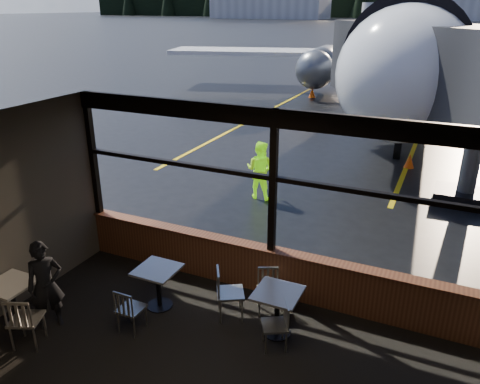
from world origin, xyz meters
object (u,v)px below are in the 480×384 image
Objects in this scene: chair_mid_s at (131,309)px; passenger at (46,285)px; cafe_table_mid at (159,288)px; chair_near_e at (275,326)px; chair_near_w at (230,293)px; cafe_table_left at (14,303)px; cafe_table_near at (277,313)px; cone_nose at (410,161)px; cone_wing at (312,93)px; ground_crew at (260,170)px; chair_near_n at (268,292)px; chair_left_s at (26,320)px.

chair_mid_s is 1.46m from passenger.
cafe_table_mid is 1.87m from passenger.
chair_near_w reaches higher than chair_near_e.
chair_near_e is 1.06m from chair_near_w.
cafe_table_left is 2.03m from chair_mid_s.
cafe_table_near is at bearing -31.36° from passenger.
cafe_table_mid is at bearing 87.89° from chair_mid_s.
cone_nose is at bearing -34.97° from chair_near_e.
cone_wing is at bearing 93.71° from cafe_table_left.
cafe_table_mid is 5.55m from ground_crew.
cafe_table_mid is 0.96× the size of chair_near_e.
cafe_table_mid is at bearing -107.84° from cone_nose.
cafe_table_mid is 0.48× the size of ground_crew.
cone_wing is at bearing 120.91° from cone_nose.
ground_crew is at bearing 167.00° from chair_near_w.
chair_near_e is at bearing -75.53° from cafe_table_near.
cafe_table_mid is 0.94× the size of chair_mid_s.
cone_wing is (-5.58, 20.91, -0.13)m from cafe_table_near.
chair_near_n is (-0.42, 0.80, 0.00)m from chair_near_e.
ground_crew is 5.76m from cone_nose.
cafe_table_near is 0.98× the size of chair_near_e.
chair_near_e is 21.99m from cone_wing.
chair_near_n is 9.47m from cone_nose.
chair_near_w reaches higher than cafe_table_left.
chair_near_w is 1.15× the size of chair_near_n.
ground_crew is (-1.63, 5.27, 0.34)m from chair_near_w.
cone_wing is (-3.07, 15.56, -0.54)m from ground_crew.
cafe_table_near is 0.97× the size of chair_near_n.
cafe_table_near is 2.39m from chair_mid_s.
chair_left_s reaches higher than chair_near_n.
chair_mid_s is (-2.21, -0.93, 0.02)m from cafe_table_near.
chair_near_n is at bearing 125.83° from cafe_table_near.
ground_crew is (0.98, 7.25, 0.34)m from chair_left_s.
chair_near_w is at bearing 27.19° from cafe_table_left.
chair_near_e is at bearing 14.55° from chair_mid_s.
cafe_table_near is 21.64m from cone_wing.
ground_crew is at bearing 59.39° from chair_left_s.
chair_near_w reaches higher than cafe_table_mid.
cafe_table_near reaches higher than cone_wing.
cafe_table_mid is 0.50× the size of passenger.
chair_near_n is at bearing 13.91° from chair_left_s.
cafe_table_left is at bearing 76.97° from chair_near_e.
ground_crew is (-2.18, 4.88, 0.40)m from chair_near_n.
chair_near_w reaches higher than cone_wing.
cone_wing is (-6.63, 11.07, 0.04)m from cone_nose.
chair_near_e is at bearing 91.97° from chair_near_n.
chair_mid_s is 1.61m from chair_left_s.
passenger is at bearing 4.15° from chair_near_n.
cafe_table_near is at bearing 22.95° from chair_mid_s.
chair_left_s is (-3.15, -2.36, 0.06)m from chair_near_n.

